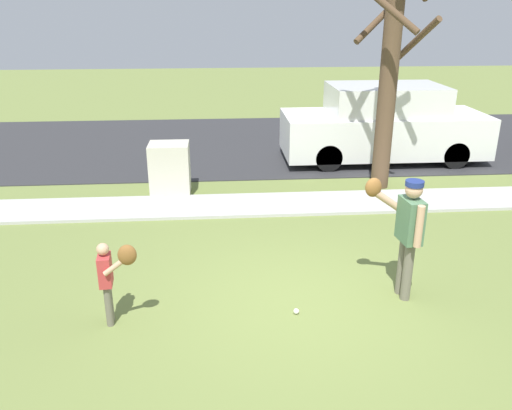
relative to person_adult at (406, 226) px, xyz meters
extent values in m
plane|color=olive|center=(-1.43, 3.43, -1.04)|extent=(48.00, 48.00, 0.00)
cube|color=#B2B2AD|center=(-1.43, 3.53, -1.01)|extent=(36.00, 1.20, 0.06)
cube|color=#2D2D30|center=(-1.43, 8.53, -1.03)|extent=(36.00, 6.80, 0.02)
cylinder|color=#6B6656|center=(0.05, -0.10, -0.63)|extent=(0.13, 0.13, 0.83)
cylinder|color=#6B6656|center=(0.04, 0.07, -0.63)|extent=(0.13, 0.13, 0.83)
cube|color=#4C7251|center=(0.04, -0.01, 0.08)|extent=(0.26, 0.42, 0.59)
sphere|color=tan|center=(0.04, -0.01, 0.50)|extent=(0.22, 0.22, 0.22)
cylinder|color=navy|center=(0.04, -0.01, 0.59)|extent=(0.24, 0.24, 0.07)
cylinder|color=tan|center=(0.07, -0.26, 0.10)|extent=(0.10, 0.10, 0.55)
cylinder|color=tan|center=(-0.23, 0.21, 0.29)|extent=(0.52, 0.14, 0.40)
ellipsoid|color=brown|center=(-0.42, 0.19, 0.47)|extent=(0.23, 0.16, 0.26)
cylinder|color=#6B6656|center=(-3.83, -0.32, -0.77)|extent=(0.09, 0.09, 0.55)
cylinder|color=#6B6656|center=(-3.82, -0.43, -0.77)|extent=(0.09, 0.09, 0.55)
cube|color=#B73838|center=(-3.83, -0.37, -0.30)|extent=(0.17, 0.28, 0.39)
sphere|color=tan|center=(-3.83, -0.37, -0.02)|extent=(0.15, 0.15, 0.15)
cylinder|color=tan|center=(-3.84, -0.21, -0.29)|extent=(0.06, 0.06, 0.37)
cylinder|color=tan|center=(-3.65, -0.52, -0.16)|extent=(0.34, 0.09, 0.26)
ellipsoid|color=brown|center=(-3.52, -0.51, -0.04)|extent=(0.23, 0.16, 0.26)
sphere|color=white|center=(-1.47, -0.35, -1.01)|extent=(0.07, 0.07, 0.07)
cube|color=beige|center=(-3.43, 4.41, -0.50)|extent=(0.82, 0.69, 1.08)
cylinder|color=brown|center=(1.09, 4.52, 1.29)|extent=(0.37, 0.37, 4.66)
cylinder|color=brown|center=(1.62, 4.69, 1.99)|extent=(0.53, 1.36, 1.02)
cylinder|color=brown|center=(0.86, 4.92, 2.36)|extent=(1.05, 0.69, 0.85)
cylinder|color=brown|center=(0.68, 4.05, 2.73)|extent=(1.26, 1.11, 1.14)
cube|color=silver|center=(1.74, 6.55, -0.35)|extent=(5.00, 1.95, 1.00)
cube|color=silver|center=(1.74, 6.55, 0.50)|extent=(2.75, 1.79, 0.70)
cylinder|color=black|center=(3.29, 7.42, -0.70)|extent=(0.64, 0.22, 0.64)
cylinder|color=black|center=(3.29, 5.69, -0.70)|extent=(0.64, 0.22, 0.64)
cylinder|color=black|center=(0.19, 7.42, -0.70)|extent=(0.64, 0.22, 0.64)
cylinder|color=black|center=(0.19, 5.69, -0.70)|extent=(0.64, 0.22, 0.64)
camera|label=1|loc=(-2.43, -6.09, 2.71)|focal=36.64mm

